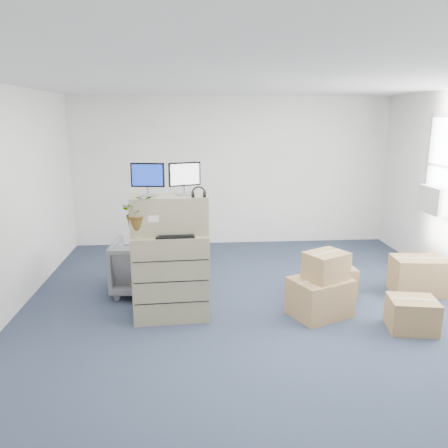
{
  "coord_description": "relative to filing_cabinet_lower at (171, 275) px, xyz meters",
  "views": [
    {
      "loc": [
        -0.78,
        -4.77,
        2.39
      ],
      "look_at": [
        -0.38,
        0.4,
        1.13
      ],
      "focal_mm": 35.0,
      "sensor_mm": 36.0,
      "label": 1
    }
  ],
  "objects": [
    {
      "name": "ground",
      "position": [
        1.04,
        -0.28,
        -0.53
      ],
      "size": [
        7.0,
        7.0,
        0.0
      ],
      "primitive_type": "plane",
      "color": "#273347",
      "rests_on": "ground"
    },
    {
      "name": "wall_back",
      "position": [
        1.04,
        3.23,
        0.87
      ],
      "size": [
        6.0,
        0.02,
        2.8
      ],
      "primitive_type": "cube",
      "color": "silver",
      "rests_on": "ground"
    },
    {
      "name": "ac_unit",
      "position": [
        3.91,
        1.12,
        0.67
      ],
      "size": [
        0.24,
        0.6,
        0.4
      ],
      "primitive_type": "cube",
      "color": "beige",
      "rests_on": "wall_right"
    },
    {
      "name": "filing_cabinet_lower",
      "position": [
        0.0,
        0.0,
        0.0
      ],
      "size": [
        0.93,
        0.6,
        1.05
      ],
      "primitive_type": "cube",
      "rotation": [
        0.0,
        0.0,
        0.06
      ],
      "color": "gray",
      "rests_on": "ground"
    },
    {
      "name": "filing_cabinet_upper",
      "position": [
        -0.0,
        0.05,
        0.75
      ],
      "size": [
        0.93,
        0.5,
        0.45
      ],
      "primitive_type": "cube",
      "rotation": [
        0.0,
        0.0,
        0.06
      ],
      "color": "gray",
      "rests_on": "filing_cabinet_lower"
    },
    {
      "name": "monitor_left",
      "position": [
        -0.24,
        0.01,
        1.2
      ],
      "size": [
        0.39,
        0.18,
        0.39
      ],
      "rotation": [
        0.0,
        0.0,
        -0.14
      ],
      "color": "#99999E",
      "rests_on": "filing_cabinet_upper"
    },
    {
      "name": "monitor_right",
      "position": [
        0.19,
        0.07,
        1.2
      ],
      "size": [
        0.38,
        0.21,
        0.39
      ],
      "rotation": [
        0.0,
        0.0,
        0.36
      ],
      "color": "#99999E",
      "rests_on": "filing_cabinet_upper"
    },
    {
      "name": "headphones",
      "position": [
        0.35,
        -0.09,
        1.02
      ],
      "size": [
        0.16,
        0.03,
        0.16
      ],
      "primitive_type": "torus",
      "rotation": [
        1.57,
        0.0,
        0.06
      ],
      "color": "black",
      "rests_on": "filing_cabinet_upper"
    },
    {
      "name": "keyboard",
      "position": [
        0.07,
        -0.16,
        0.54
      ],
      "size": [
        0.45,
        0.21,
        0.02
      ],
      "primitive_type": "cube",
      "rotation": [
        0.0,
        0.0,
        0.05
      ],
      "color": "black",
      "rests_on": "filing_cabinet_lower"
    },
    {
      "name": "mouse",
      "position": [
        0.34,
        -0.1,
        0.54
      ],
      "size": [
        0.1,
        0.07,
        0.03
      ],
      "primitive_type": "ellipsoid",
      "rotation": [
        0.0,
        0.0,
        -0.22
      ],
      "color": "silver",
      "rests_on": "filing_cabinet_lower"
    },
    {
      "name": "water_bottle",
      "position": [
        0.11,
        0.1,
        0.67
      ],
      "size": [
        0.08,
        0.08,
        0.28
      ],
      "primitive_type": "cylinder",
      "color": "gray",
      "rests_on": "filing_cabinet_lower"
    },
    {
      "name": "phone_dock",
      "position": [
        -0.06,
        0.04,
        0.57
      ],
      "size": [
        0.06,
        0.05,
        0.12
      ],
      "rotation": [
        0.0,
        0.0,
        0.06
      ],
      "color": "silver",
      "rests_on": "filing_cabinet_lower"
    },
    {
      "name": "external_drive",
      "position": [
        0.28,
        0.13,
        0.56
      ],
      "size": [
        0.25,
        0.2,
        0.07
      ],
      "primitive_type": "cube",
      "rotation": [
        0.0,
        0.0,
        -0.17
      ],
      "color": "black",
      "rests_on": "filing_cabinet_lower"
    },
    {
      "name": "tissue_box",
      "position": [
        0.32,
        0.14,
        0.64
      ],
      "size": [
        0.24,
        0.14,
        0.09
      ],
      "primitive_type": "cube",
      "rotation": [
        0.0,
        0.0,
        -0.1
      ],
      "color": "#3F77D9",
      "rests_on": "external_drive"
    },
    {
      "name": "potted_plant",
      "position": [
        -0.35,
        -0.1,
        0.76
      ],
      "size": [
        0.46,
        0.49,
        0.4
      ],
      "rotation": [
        0.0,
        0.0,
        0.06
      ],
      "color": "#AEC39D",
      "rests_on": "filing_cabinet_lower"
    },
    {
      "name": "office_chair",
      "position": [
        -0.43,
        0.82,
        -0.11
      ],
      "size": [
        0.86,
        0.81,
        0.83
      ],
      "primitive_type": "imported",
      "rotation": [
        0.0,
        0.0,
        3.07
      ],
      "color": "#57575C",
      "rests_on": "ground"
    },
    {
      "name": "cardboard_boxes",
      "position": [
        2.46,
        0.12,
        -0.26
      ],
      "size": [
        2.38,
        1.71,
        0.81
      ],
      "color": "brown",
      "rests_on": "ground"
    }
  ]
}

